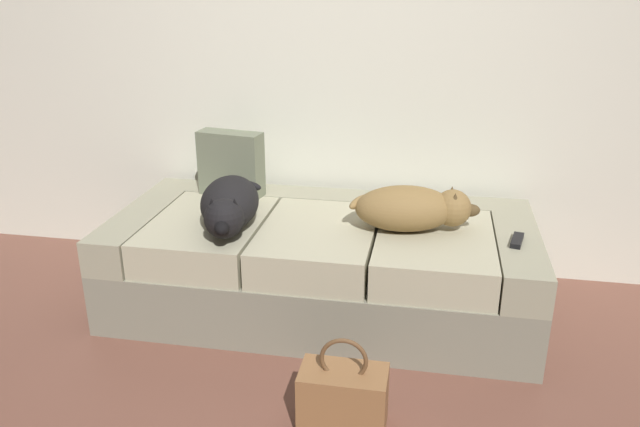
# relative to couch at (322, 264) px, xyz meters

# --- Properties ---
(back_wall) EXTENTS (6.40, 0.10, 2.80)m
(back_wall) POSITION_rel_couch_xyz_m (0.00, 0.59, 1.17)
(back_wall) COLOR silver
(back_wall) RESTS_ON ground
(couch) EXTENTS (2.02, 0.95, 0.47)m
(couch) POSITION_rel_couch_xyz_m (0.00, 0.00, 0.00)
(couch) COLOR gray
(couch) RESTS_ON ground
(dog_dark) EXTENTS (0.36, 0.63, 0.22)m
(dog_dark) POSITION_rel_couch_xyz_m (-0.41, -0.17, 0.35)
(dog_dark) COLOR black
(dog_dark) RESTS_ON couch
(dog_tan) EXTENTS (0.61, 0.32, 0.21)m
(dog_tan) POSITION_rel_couch_xyz_m (0.43, -0.05, 0.34)
(dog_tan) COLOR olive
(dog_tan) RESTS_ON couch
(tv_remote) EXTENTS (0.08, 0.16, 0.02)m
(tv_remote) POSITION_rel_couch_xyz_m (0.89, -0.12, 0.25)
(tv_remote) COLOR black
(tv_remote) RESTS_ON couch
(throw_pillow) EXTENTS (0.36, 0.18, 0.34)m
(throw_pillow) POSITION_rel_couch_xyz_m (-0.54, 0.28, 0.41)
(throw_pillow) COLOR #6A6F59
(throw_pillow) RESTS_ON couch
(handbag) EXTENTS (0.32, 0.18, 0.38)m
(handbag) POSITION_rel_couch_xyz_m (0.24, -0.88, -0.11)
(handbag) COLOR #8D5F39
(handbag) RESTS_ON ground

